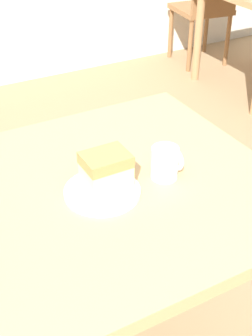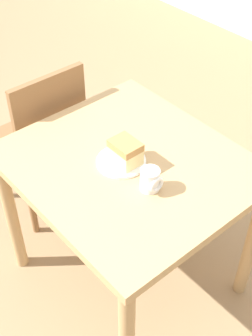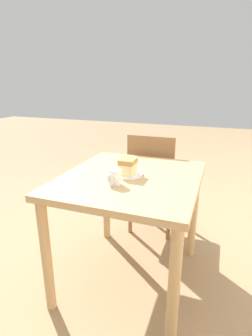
{
  "view_description": "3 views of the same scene",
  "coord_description": "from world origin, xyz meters",
  "px_view_note": "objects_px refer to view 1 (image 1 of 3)",
  "views": [
    {
      "loc": [
        -0.43,
        -0.46,
        1.51
      ],
      "look_at": [
        0.04,
        0.4,
        0.85
      ],
      "focal_mm": 50.0,
      "sensor_mm": 36.0,
      "label": 1
    },
    {
      "loc": [
        1.06,
        -0.47,
        2.01
      ],
      "look_at": [
        0.04,
        0.41,
        0.79
      ],
      "focal_mm": 50.0,
      "sensor_mm": 36.0,
      "label": 2
    },
    {
      "loc": [
        1.46,
        0.96,
        1.33
      ],
      "look_at": [
        -0.0,
        0.42,
        0.82
      ],
      "focal_mm": 28.0,
      "sensor_mm": 36.0,
      "label": 3
    }
  ],
  "objects_px": {
    "plate": "(102,192)",
    "cake_slice": "(104,171)",
    "chair_far_opposite": "(206,4)",
    "coffee_mug": "(166,162)",
    "dining_table_near": "(104,220)"
  },
  "relations": [
    {
      "from": "plate",
      "to": "cake_slice",
      "type": "bearing_deg",
      "value": 34.4
    },
    {
      "from": "chair_far_opposite",
      "to": "plate",
      "type": "xyz_separation_m",
      "value": [
        -2.02,
        -2.2,
        0.27
      ]
    },
    {
      "from": "chair_far_opposite",
      "to": "plate",
      "type": "relative_size",
      "value": 4.61
    },
    {
      "from": "chair_far_opposite",
      "to": "coffee_mug",
      "type": "xyz_separation_m",
      "value": [
        -1.83,
        -2.21,
        0.31
      ]
    },
    {
      "from": "dining_table_near",
      "to": "coffee_mug",
      "type": "distance_m",
      "value": 0.24
    },
    {
      "from": "dining_table_near",
      "to": "cake_slice",
      "type": "distance_m",
      "value": 0.18
    },
    {
      "from": "dining_table_near",
      "to": "chair_far_opposite",
      "type": "bearing_deg",
      "value": 47.26
    },
    {
      "from": "dining_table_near",
      "to": "cake_slice",
      "type": "relative_size",
      "value": 7.95
    },
    {
      "from": "dining_table_near",
      "to": "chair_far_opposite",
      "type": "distance_m",
      "value": 2.96
    },
    {
      "from": "chair_far_opposite",
      "to": "cake_slice",
      "type": "xyz_separation_m",
      "value": [
        -2.01,
        -2.19,
        0.33
      ]
    },
    {
      "from": "dining_table_near",
      "to": "plate",
      "type": "distance_m",
      "value": 0.13
    },
    {
      "from": "dining_table_near",
      "to": "plate",
      "type": "bearing_deg",
      "value": -117.53
    },
    {
      "from": "dining_table_near",
      "to": "plate",
      "type": "relative_size",
      "value": 4.7
    },
    {
      "from": "plate",
      "to": "coffee_mug",
      "type": "distance_m",
      "value": 0.19
    },
    {
      "from": "chair_far_opposite",
      "to": "plate",
      "type": "height_order",
      "value": "chair_far_opposite"
    }
  ]
}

